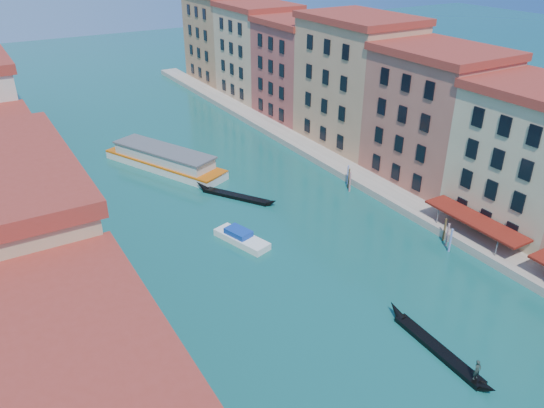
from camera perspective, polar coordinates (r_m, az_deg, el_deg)
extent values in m
cube|color=tan|center=(68.41, 25.95, 3.93)|extent=(12.00, 14.00, 16.50)
cube|color=#A15744|center=(76.60, 17.01, 8.47)|extent=(12.00, 16.00, 18.00)
cube|color=maroon|center=(74.27, 18.03, 15.39)|extent=(12.80, 16.40, 1.00)
cube|color=tan|center=(88.05, 8.99, 12.38)|extent=(12.00, 18.00, 20.00)
cube|color=maroon|center=(85.99, 9.52, 19.14)|extent=(12.80, 18.40, 1.00)
cube|color=#A3483F|center=(101.18, 2.90, 13.88)|extent=(12.00, 15.00, 17.50)
cube|color=maroon|center=(99.43, 3.03, 19.07)|extent=(12.80, 15.40, 1.00)
cube|color=tan|center=(113.97, -1.56, 15.70)|extent=(12.00, 16.00, 18.50)
cube|color=maroon|center=(112.40, -1.63, 20.57)|extent=(12.80, 16.40, 1.00)
cube|color=#AB754E|center=(128.25, -5.37, 17.14)|extent=(12.00, 17.00, 19.50)
cube|color=gray|center=(81.90, 6.79, 4.33)|extent=(4.00, 140.00, 1.00)
cube|color=maroon|center=(64.56, 21.05, -1.61)|extent=(3.20, 12.60, 0.25)
cylinder|color=#5D5C5F|center=(62.18, 22.92, -4.73)|extent=(0.12, 0.12, 3.00)
cylinder|color=#5D5C5F|center=(66.52, 17.34, -1.57)|extent=(0.12, 0.12, 3.00)
cylinder|color=#4E301B|center=(62.74, 18.63, -3.83)|extent=(0.24, 0.24, 3.20)
cylinder|color=#4E301B|center=(63.69, 18.33, -3.29)|extent=(0.24, 0.24, 3.20)
cylinder|color=#4E301B|center=(64.64, 18.05, -2.77)|extent=(0.24, 0.24, 3.20)
cylinder|color=#4E301B|center=(73.88, 8.38, 2.26)|extent=(0.24, 0.24, 3.20)
cylinder|color=#4E301B|center=(74.93, 8.27, 2.63)|extent=(0.24, 0.24, 3.20)
cylinder|color=#4E301B|center=(75.98, 8.15, 3.00)|extent=(0.24, 0.24, 3.20)
cube|color=white|center=(82.42, -11.47, 4.21)|extent=(13.10, 21.15, 1.27)
cube|color=silver|center=(81.90, -11.56, 5.09)|extent=(10.86, 17.10, 1.69)
cube|color=#5D5C5F|center=(81.54, -11.62, 5.74)|extent=(11.37, 17.71, 0.26)
cube|color=#D35E0C|center=(82.20, -11.50, 4.58)|extent=(13.15, 21.18, 0.26)
cube|color=black|center=(49.37, 17.36, -14.68)|extent=(1.48, 9.73, 0.48)
cone|color=black|center=(51.88, 13.20, -11.09)|extent=(1.03, 2.19, 1.81)
cone|color=black|center=(46.85, 22.24, -17.90)|extent=(1.02, 1.82, 1.59)
imported|color=#23312B|center=(46.82, 21.20, -16.32)|extent=(0.69, 0.46, 1.86)
cube|color=black|center=(71.97, -3.94, 0.85)|extent=(6.33, 8.90, 0.49)
cone|color=black|center=(74.44, -7.59, 1.96)|extent=(2.01, 2.37, 1.83)
cone|color=black|center=(69.51, -0.04, 0.19)|extent=(1.81, 2.06, 1.61)
cube|color=white|center=(61.69, -3.27, -3.80)|extent=(4.25, 7.57, 0.82)
cube|color=#133DA2|center=(61.64, -3.63, -3.06)|extent=(2.67, 3.50, 0.72)
cube|color=silver|center=(84.84, -9.29, 4.89)|extent=(2.69, 6.67, 0.74)
cube|color=#133DA2|center=(84.98, -9.48, 5.39)|extent=(1.94, 2.94, 0.65)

